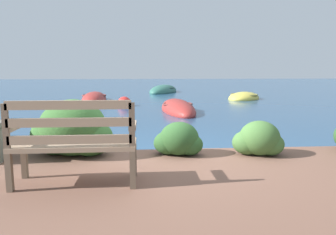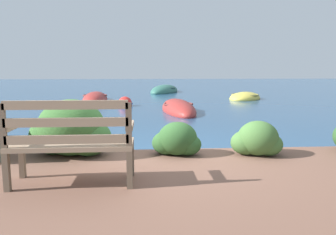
# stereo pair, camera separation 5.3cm
# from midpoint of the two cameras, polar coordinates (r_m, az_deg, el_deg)

# --- Properties ---
(ground_plane) EXTENTS (80.00, 80.00, 0.00)m
(ground_plane) POSITION_cam_midpoint_polar(r_m,az_deg,el_deg) (5.15, 0.80, -7.88)
(ground_plane) COLOR navy
(park_bench) EXTENTS (1.31, 0.48, 0.93)m
(park_bench) POSITION_cam_midpoint_polar(r_m,az_deg,el_deg) (3.61, -16.13, -3.90)
(park_bench) COLOR brown
(park_bench) RESTS_ON patio_terrace
(hedge_clump_left) EXTENTS (1.19, 0.86, 0.81)m
(hedge_clump_left) POSITION_cam_midpoint_polar(r_m,az_deg,el_deg) (4.88, -16.31, -2.28)
(hedge_clump_left) COLOR #38662D
(hedge_clump_left) RESTS_ON patio_terrace
(hedge_clump_centre) EXTENTS (0.71, 0.51, 0.48)m
(hedge_clump_centre) POSITION_cam_midpoint_polar(r_m,az_deg,el_deg) (4.72, 1.87, -4.05)
(hedge_clump_centre) COLOR #2D5628
(hedge_clump_centre) RESTS_ON patio_terrace
(hedge_clump_right) EXTENTS (0.73, 0.53, 0.50)m
(hedge_clump_right) POSITION_cam_midpoint_polar(r_m,az_deg,el_deg) (4.88, 15.55, -3.85)
(hedge_clump_right) COLOR #426B33
(hedge_clump_right) RESTS_ON patio_terrace
(rowboat_nearest) EXTENTS (1.28, 3.43, 0.71)m
(rowboat_nearest) POSITION_cam_midpoint_polar(r_m,az_deg,el_deg) (11.16, 1.93, 1.38)
(rowboat_nearest) COLOR #9E2D28
(rowboat_nearest) RESTS_ON ground_plane
(rowboat_mid) EXTENTS (1.25, 3.35, 0.72)m
(rowboat_mid) POSITION_cam_midpoint_polar(r_m,az_deg,el_deg) (15.01, -12.46, 3.04)
(rowboat_mid) COLOR #9E2D28
(rowboat_mid) RESTS_ON ground_plane
(rowboat_far) EXTENTS (2.35, 2.54, 0.60)m
(rowboat_far) POSITION_cam_midpoint_polar(r_m,az_deg,el_deg) (15.97, 13.34, 3.32)
(rowboat_far) COLOR #DBC64C
(rowboat_far) RESTS_ON ground_plane
(rowboat_outer) EXTENTS (2.46, 3.57, 0.81)m
(rowboat_outer) POSITION_cam_midpoint_polar(r_m,az_deg,el_deg) (19.89, -0.52, 4.59)
(rowboat_outer) COLOR #336B5B
(rowboat_outer) RESTS_ON ground_plane
(mooring_buoy) EXTENTS (0.60, 0.60, 0.55)m
(mooring_buoy) POSITION_cam_midpoint_polar(r_m,az_deg,el_deg) (12.86, -7.38, 2.43)
(mooring_buoy) COLOR red
(mooring_buoy) RESTS_ON ground_plane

